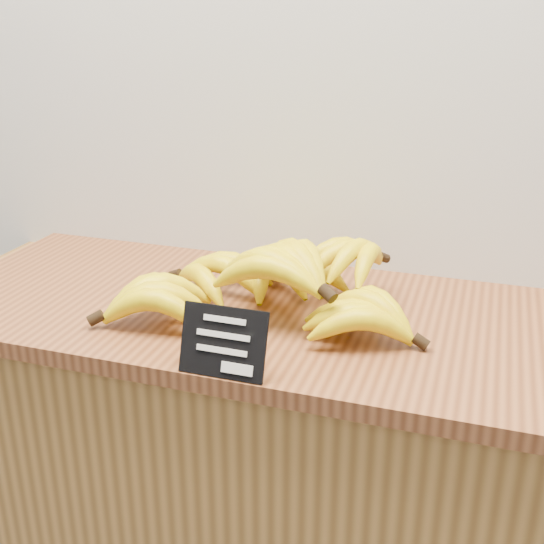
{
  "coord_description": "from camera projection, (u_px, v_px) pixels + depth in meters",
  "views": [
    {
      "loc": [
        0.35,
        1.67,
        1.44
      ],
      "look_at": [
        0.02,
        2.7,
        1.02
      ],
      "focal_mm": 45.0,
      "sensor_mm": 36.0,
      "label": 1
    }
  ],
  "objects": [
    {
      "name": "chalkboard_sign",
      "position": [
        223.0,
        342.0,
        1.0
      ],
      "size": [
        0.13,
        0.04,
        0.1
      ],
      "primitive_type": "cube",
      "rotation": [
        -0.33,
        0.0,
        0.0
      ],
      "color": "black",
      "rests_on": "counter_top"
    },
    {
      "name": "banana_pile",
      "position": [
        272.0,
        283.0,
        1.21
      ],
      "size": [
        0.58,
        0.43,
        0.13
      ],
      "color": "yellow",
      "rests_on": "counter_top"
    },
    {
      "name": "counter_top",
      "position": [
        281.0,
        316.0,
        1.24
      ],
      "size": [
        1.31,
        0.54,
        0.03
      ],
      "primitive_type": "cube",
      "color": "brown",
      "rests_on": "counter"
    },
    {
      "name": "counter",
      "position": [
        280.0,
        519.0,
        1.41
      ],
      "size": [
        1.46,
        0.5,
        0.9
      ],
      "primitive_type": "cube",
      "color": "#A37234",
      "rests_on": "ground"
    }
  ]
}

